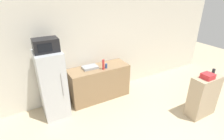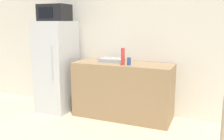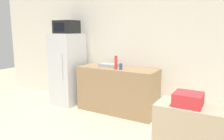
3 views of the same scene
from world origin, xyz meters
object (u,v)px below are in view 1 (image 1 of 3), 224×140
(microwave, at_px, (46,45))
(basket, at_px, (208,76))
(bottle_tall, at_px, (103,64))
(jar, at_px, (214,71))
(bottle_short, at_px, (106,66))
(refrigerator, at_px, (52,84))

(microwave, height_order, basket, microwave)
(bottle_tall, relative_size, basket, 1.11)
(microwave, xyz_separation_m, jar, (3.30, -1.72, -0.66))
(microwave, xyz_separation_m, basket, (2.96, -1.81, -0.66))
(bottle_short, bearing_deg, jar, -41.04)
(refrigerator, relative_size, microwave, 3.14)
(refrigerator, bearing_deg, bottle_tall, -3.61)
(bottle_tall, relative_size, jar, 2.28)
(bottle_short, height_order, basket, basket)
(refrigerator, xyz_separation_m, jar, (3.30, -1.72, 0.28))
(bottle_tall, bearing_deg, jar, -39.26)
(jar, bearing_deg, microwave, 152.41)
(bottle_tall, bearing_deg, microwave, 176.44)
(bottle_short, bearing_deg, microwave, 177.79)
(microwave, xyz_separation_m, bottle_short, (1.38, -0.05, -0.75))
(microwave, xyz_separation_m, bottle_tall, (1.29, -0.08, -0.68))
(microwave, bearing_deg, refrigerator, 70.51)
(refrigerator, height_order, bottle_short, refrigerator)
(refrigerator, relative_size, bottle_short, 13.18)
(bottle_tall, relative_size, bottle_short, 2.20)
(jar, bearing_deg, refrigerator, 152.39)
(bottle_short, height_order, jar, jar)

